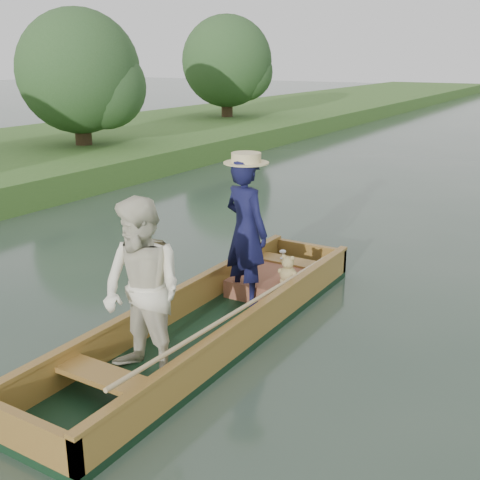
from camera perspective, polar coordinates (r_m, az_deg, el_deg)
The scene contains 3 objects.
ground at distance 6.64m, azimuth -2.73°, elevation -9.17°, with size 120.00×120.00×0.00m, color #283D30.
trees_far at distance 15.45m, azimuth 18.06°, elevation 14.82°, with size 22.83×14.45×4.42m.
punt at distance 6.29m, azimuth -3.49°, elevation -4.49°, with size 1.12×5.00×1.87m.
Camera 1 is at (3.36, -4.91, 2.95)m, focal length 45.00 mm.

